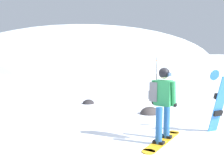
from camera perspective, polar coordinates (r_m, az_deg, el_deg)
The scene contains 7 objects.
ground_plane at distance 6.66m, azimuth 8.93°, elevation -11.13°, with size 300.00×300.00×0.00m, color white.
ridge_peak_main at distance 40.36m, azimuth -5.09°, elevation 4.01°, with size 37.53×33.78×11.80m.
snowboarder_main at distance 6.13m, azimuth 10.75°, elevation -3.87°, with size 1.56×1.18×1.71m.
spare_snowboard at distance 7.20m, azimuth 21.93°, elevation -3.50°, with size 0.28×0.46×1.61m.
piste_marker_near at distance 12.84m, azimuth 9.57°, elevation 2.52°, with size 0.20×0.20×1.90m.
rock_mid at distance 8.98m, azimuth 8.14°, elevation -6.36°, with size 0.67×0.57×0.47m.
rock_small at distance 10.63m, azimuth -5.11°, elevation -4.23°, with size 0.48×0.41×0.33m.
Camera 1 is at (-3.36, -5.37, 2.06)m, focal length 42.47 mm.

